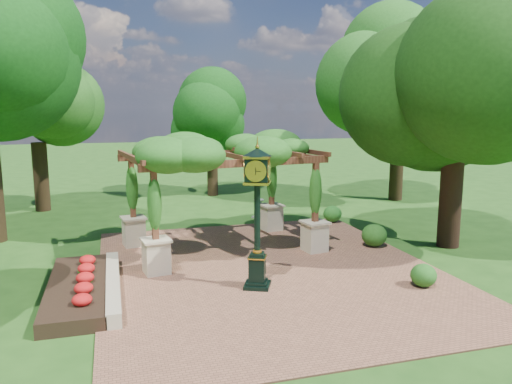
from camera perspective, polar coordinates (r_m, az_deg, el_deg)
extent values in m
plane|color=#1E4714|center=(14.50, 2.81, -10.22)|extent=(120.00, 120.00, 0.00)
cube|color=brown|center=(15.39, 1.58, -8.94)|extent=(10.00, 12.00, 0.04)
cube|color=#C6B793|center=(14.19, -16.03, -10.19)|extent=(0.35, 5.00, 0.40)
cube|color=red|center=(14.23, -19.70, -10.41)|extent=(1.50, 5.00, 0.36)
cube|color=black|center=(13.96, 0.14, -10.60)|extent=(0.91, 0.91, 0.10)
cube|color=black|center=(13.81, 0.14, -8.80)|extent=(0.57, 0.57, 0.77)
cube|color=gold|center=(13.71, 0.14, -7.44)|extent=(0.63, 0.63, 0.03)
cylinder|color=black|center=(13.42, 0.14, -2.89)|extent=(0.23, 0.23, 1.97)
cube|color=black|center=(13.20, 0.15, 2.56)|extent=(0.79, 0.79, 0.60)
cylinder|color=beige|center=(12.90, -0.04, 2.40)|extent=(0.48, 0.23, 0.51)
cone|color=black|center=(13.15, 0.15, 4.60)|extent=(1.02, 1.02, 0.21)
sphere|color=gold|center=(13.14, 0.15, 5.16)|extent=(0.12, 0.12, 0.12)
cube|color=beige|center=(15.25, -11.33, -7.27)|extent=(0.81, 0.81, 0.99)
cube|color=brown|center=(14.88, -11.52, -1.49)|extent=(0.20, 0.20, 2.03)
cube|color=beige|center=(17.31, 6.71, -5.11)|extent=(0.81, 0.81, 0.99)
cube|color=brown|center=(16.98, 6.81, 0.01)|extent=(0.20, 0.20, 2.03)
cube|color=beige|center=(18.37, -13.78, -4.46)|extent=(0.81, 0.81, 0.99)
cube|color=brown|center=(18.05, -13.98, 0.37)|extent=(0.20, 0.20, 2.03)
cube|color=beige|center=(20.10, 1.78, -2.96)|extent=(0.81, 0.81, 0.99)
cube|color=brown|center=(19.82, 1.80, 1.46)|extent=(0.20, 0.20, 2.03)
cube|color=brown|center=(15.56, -1.77, 3.31)|extent=(6.33, 1.12, 0.24)
cube|color=brown|center=(18.62, -5.78, 4.31)|extent=(6.33, 1.12, 0.24)
ellipsoid|color=#225A19|center=(17.05, -3.96, 4.85)|extent=(6.90, 4.88, 1.10)
cube|color=gray|center=(22.45, 0.32, -2.90)|extent=(0.60, 0.60, 0.09)
cylinder|color=gray|center=(22.37, 0.33, -1.92)|extent=(0.31, 0.31, 0.78)
cylinder|color=gray|center=(22.29, 0.33, -0.90)|extent=(0.57, 0.57, 0.04)
ellipsoid|color=#1F5718|center=(14.67, 18.60, -9.01)|extent=(0.92, 0.92, 0.64)
ellipsoid|color=#215217|center=(18.25, 13.36, -4.83)|extent=(1.18, 1.18, 0.80)
ellipsoid|color=#24691E|center=(21.74, 8.73, -2.49)|extent=(0.90, 0.90, 0.70)
cylinder|color=#332213|center=(25.98, -23.36, 1.61)|extent=(0.70, 0.70, 3.28)
ellipsoid|color=#225117|center=(25.79, -23.99, 10.95)|extent=(3.98, 3.98, 5.18)
cylinder|color=black|center=(28.19, -4.99, 2.06)|extent=(0.60, 0.60, 2.42)
ellipsoid|color=#103D0F|center=(27.95, -5.08, 8.42)|extent=(3.51, 3.51, 3.83)
cylinder|color=#302212|center=(27.68, 15.78, 2.88)|extent=(0.71, 0.71, 3.66)
ellipsoid|color=#1F5518|center=(27.55, 16.24, 12.69)|extent=(4.94, 4.94, 5.79)
cylinder|color=black|center=(18.94, 21.35, -0.63)|extent=(0.77, 0.77, 3.52)
ellipsoid|color=#14370D|center=(18.72, 22.22, 13.17)|extent=(5.74, 5.74, 5.56)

